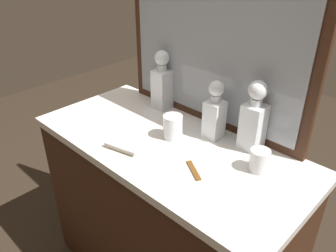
{
  "coord_description": "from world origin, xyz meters",
  "views": [
    {
      "loc": [
        0.85,
        -0.88,
        1.64
      ],
      "look_at": [
        0.0,
        0.0,
        0.94
      ],
      "focal_mm": 36.31,
      "sensor_mm": 36.0,
      "label": 1
    }
  ],
  "objects_px": {
    "silver_brush_front": "(123,147)",
    "tortoiseshell_comb": "(194,170)",
    "crystal_decanter_far_right": "(214,115)",
    "crystal_tumbler_far_right": "(259,161)",
    "crystal_decanter_rear": "(162,86)",
    "crystal_decanter_left": "(253,122)",
    "crystal_tumbler_right": "(173,128)"
  },
  "relations": [
    {
      "from": "crystal_decanter_rear",
      "to": "crystal_decanter_far_right",
      "type": "xyz_separation_m",
      "value": [
        0.36,
        -0.05,
        -0.02
      ]
    },
    {
      "from": "silver_brush_front",
      "to": "crystal_tumbler_right",
      "type": "bearing_deg",
      "value": 68.67
    },
    {
      "from": "crystal_tumbler_far_right",
      "to": "crystal_decanter_far_right",
      "type": "bearing_deg",
      "value": 164.14
    },
    {
      "from": "crystal_decanter_rear",
      "to": "tortoiseshell_comb",
      "type": "height_order",
      "value": "crystal_decanter_rear"
    },
    {
      "from": "crystal_decanter_left",
      "to": "silver_brush_front",
      "type": "xyz_separation_m",
      "value": [
        -0.37,
        -0.38,
        -0.11
      ]
    },
    {
      "from": "crystal_decanter_rear",
      "to": "silver_brush_front",
      "type": "xyz_separation_m",
      "value": [
        0.16,
        -0.39,
        -0.11
      ]
    },
    {
      "from": "crystal_decanter_left",
      "to": "crystal_decanter_rear",
      "type": "height_order",
      "value": "crystal_decanter_rear"
    },
    {
      "from": "crystal_decanter_left",
      "to": "crystal_decanter_far_right",
      "type": "bearing_deg",
      "value": -167.33
    },
    {
      "from": "crystal_decanter_far_right",
      "to": "crystal_tumbler_right",
      "type": "height_order",
      "value": "crystal_decanter_far_right"
    },
    {
      "from": "crystal_decanter_far_right",
      "to": "silver_brush_front",
      "type": "bearing_deg",
      "value": -120.97
    },
    {
      "from": "crystal_decanter_rear",
      "to": "crystal_tumbler_far_right",
      "type": "xyz_separation_m",
      "value": [
        0.63,
        -0.13,
        -0.08
      ]
    },
    {
      "from": "crystal_decanter_rear",
      "to": "tortoiseshell_comb",
      "type": "distance_m",
      "value": 0.56
    },
    {
      "from": "silver_brush_front",
      "to": "tortoiseshell_comb",
      "type": "bearing_deg",
      "value": 16.27
    },
    {
      "from": "crystal_tumbler_right",
      "to": "silver_brush_front",
      "type": "xyz_separation_m",
      "value": [
        -0.08,
        -0.21,
        -0.04
      ]
    },
    {
      "from": "crystal_decanter_far_right",
      "to": "silver_brush_front",
      "type": "xyz_separation_m",
      "value": [
        -0.2,
        -0.34,
        -0.09
      ]
    },
    {
      "from": "crystal_decanter_left",
      "to": "crystal_tumbler_far_right",
      "type": "relative_size",
      "value": 3.39
    },
    {
      "from": "crystal_tumbler_far_right",
      "to": "crystal_tumbler_right",
      "type": "relative_size",
      "value": 0.83
    },
    {
      "from": "crystal_tumbler_far_right",
      "to": "silver_brush_front",
      "type": "distance_m",
      "value": 0.54
    },
    {
      "from": "crystal_tumbler_far_right",
      "to": "silver_brush_front",
      "type": "bearing_deg",
      "value": -151.11
    },
    {
      "from": "tortoiseshell_comb",
      "to": "crystal_decanter_rear",
      "type": "bearing_deg",
      "value": 147.11
    },
    {
      "from": "crystal_tumbler_right",
      "to": "crystal_decanter_left",
      "type": "bearing_deg",
      "value": 30.03
    },
    {
      "from": "crystal_decanter_far_right",
      "to": "crystal_tumbler_far_right",
      "type": "bearing_deg",
      "value": -15.86
    },
    {
      "from": "crystal_decanter_far_right",
      "to": "tortoiseshell_comb",
      "type": "distance_m",
      "value": 0.29
    },
    {
      "from": "tortoiseshell_comb",
      "to": "crystal_tumbler_right",
      "type": "bearing_deg",
      "value": 151.32
    },
    {
      "from": "crystal_decanter_far_right",
      "to": "crystal_tumbler_right",
      "type": "xyz_separation_m",
      "value": [
        -0.12,
        -0.13,
        -0.06
      ]
    },
    {
      "from": "crystal_decanter_left",
      "to": "silver_brush_front",
      "type": "height_order",
      "value": "crystal_decanter_left"
    },
    {
      "from": "crystal_tumbler_far_right",
      "to": "crystal_decanter_left",
      "type": "bearing_deg",
      "value": 132.9
    },
    {
      "from": "crystal_decanter_left",
      "to": "tortoiseshell_comb",
      "type": "height_order",
      "value": "crystal_decanter_left"
    },
    {
      "from": "crystal_decanter_rear",
      "to": "crystal_decanter_left",
      "type": "bearing_deg",
      "value": -1.31
    },
    {
      "from": "crystal_decanter_far_right",
      "to": "tortoiseshell_comb",
      "type": "bearing_deg",
      "value": -67.97
    },
    {
      "from": "silver_brush_front",
      "to": "tortoiseshell_comb",
      "type": "xyz_separation_m",
      "value": [
        0.3,
        0.09,
        -0.01
      ]
    },
    {
      "from": "crystal_decanter_left",
      "to": "crystal_decanter_rear",
      "type": "xyz_separation_m",
      "value": [
        -0.53,
        0.01,
        -0.0
      ]
    }
  ]
}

